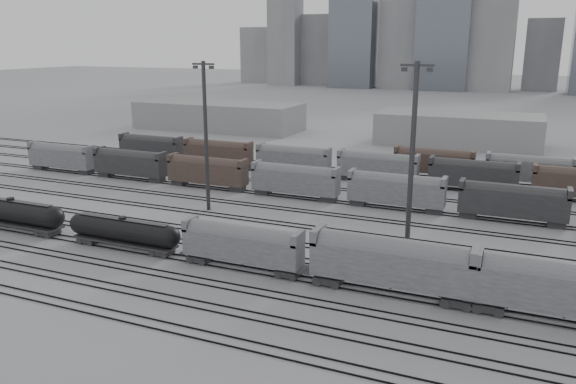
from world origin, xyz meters
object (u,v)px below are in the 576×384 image
at_px(tank_car_b, 124,231).
at_px(hopper_car_b, 392,261).
at_px(tank_car_a, 12,212).
at_px(hopper_car_c, 568,287).
at_px(light_mast_c, 412,158).
at_px(hopper_car_a, 242,243).

bearing_deg(tank_car_b, hopper_car_b, 0.00).
distance_m(tank_car_a, hopper_car_b, 53.09).
bearing_deg(tank_car_a, hopper_car_c, 0.00).
bearing_deg(light_mast_c, hopper_car_c, -32.56).
xyz_separation_m(tank_car_a, hopper_car_a, (35.89, 0.00, 0.62)).
height_order(hopper_car_c, light_mast_c, light_mast_c).
bearing_deg(hopper_car_c, tank_car_a, -180.00).
height_order(hopper_car_a, hopper_car_b, hopper_car_b).
bearing_deg(hopper_car_b, tank_car_b, 180.00).
xyz_separation_m(tank_car_b, light_mast_c, (33.48, 10.71, 10.01)).
relative_size(tank_car_b, hopper_car_b, 0.98).
bearing_deg(light_mast_c, tank_car_a, -168.48).
xyz_separation_m(tank_car_a, light_mast_c, (52.56, 10.71, 9.80)).
bearing_deg(hopper_car_a, hopper_car_c, -0.00).
relative_size(hopper_car_b, light_mast_c, 0.72).
height_order(hopper_car_a, hopper_car_c, hopper_car_c).
relative_size(tank_car_a, light_mast_c, 0.77).
distance_m(tank_car_b, hopper_car_c, 50.28).
xyz_separation_m(tank_car_b, hopper_car_b, (33.99, 0.00, 1.37)).
distance_m(hopper_car_b, light_mast_c, 13.77).
bearing_deg(tank_car_b, tank_car_a, -180.00).
height_order(tank_car_a, light_mast_c, light_mast_c).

